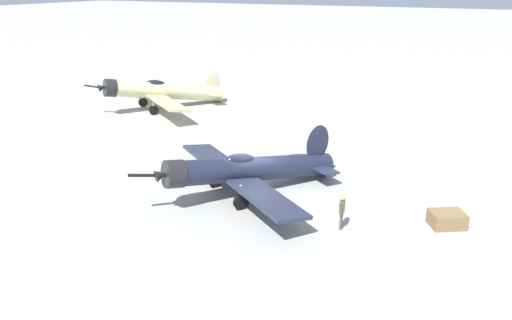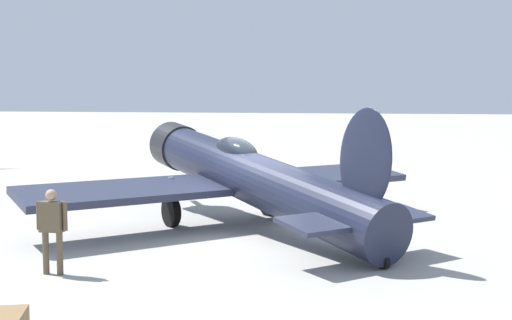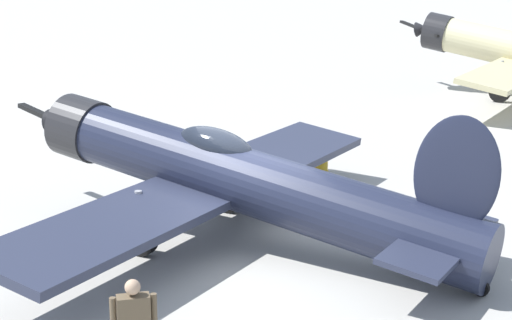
{
  "view_description": "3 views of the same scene",
  "coord_description": "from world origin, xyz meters",
  "px_view_note": "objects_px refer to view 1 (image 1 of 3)",
  "views": [
    {
      "loc": [
        10.44,
        -20.9,
        10.63
      ],
      "look_at": [
        -0.0,
        0.0,
        1.8
      ],
      "focal_mm": 33.3,
      "sensor_mm": 36.0,
      "label": 1
    },
    {
      "loc": [
        14.89,
        6.14,
        3.2
      ],
      "look_at": [
        -0.0,
        0.0,
        1.8
      ],
      "focal_mm": 45.39,
      "sensor_mm": 36.0,
      "label": 2
    },
    {
      "loc": [
        15.42,
        -0.9,
        5.91
      ],
      "look_at": [
        -0.0,
        0.0,
        1.8
      ],
      "focal_mm": 57.76,
      "sensor_mm": 36.0,
      "label": 3
    }
  ],
  "objects_px": {
    "equipment_crate": "(447,219)",
    "fuel_drum": "(201,159)",
    "airplane_mid_apron": "(162,91)",
    "ground_crew_mechanic": "(342,209)",
    "airplane_foreground": "(248,170)"
  },
  "relations": [
    {
      "from": "airplane_mid_apron",
      "to": "ground_crew_mechanic",
      "type": "relative_size",
      "value": 7.3
    },
    {
      "from": "airplane_mid_apron",
      "to": "equipment_crate",
      "type": "height_order",
      "value": "airplane_mid_apron"
    },
    {
      "from": "airplane_foreground",
      "to": "airplane_mid_apron",
      "type": "relative_size",
      "value": 0.86
    },
    {
      "from": "airplane_mid_apron",
      "to": "fuel_drum",
      "type": "distance_m",
      "value": 14.87
    },
    {
      "from": "ground_crew_mechanic",
      "to": "equipment_crate",
      "type": "bearing_deg",
      "value": -161.3
    },
    {
      "from": "airplane_foreground",
      "to": "equipment_crate",
      "type": "xyz_separation_m",
      "value": [
        9.91,
        0.85,
        -0.99
      ]
    },
    {
      "from": "equipment_crate",
      "to": "fuel_drum",
      "type": "bearing_deg",
      "value": 174.57
    },
    {
      "from": "equipment_crate",
      "to": "ground_crew_mechanic",
      "type": "bearing_deg",
      "value": -151.12
    },
    {
      "from": "airplane_foreground",
      "to": "ground_crew_mechanic",
      "type": "bearing_deg",
      "value": 109.25
    },
    {
      "from": "ground_crew_mechanic",
      "to": "fuel_drum",
      "type": "bearing_deg",
      "value": -30.77
    },
    {
      "from": "airplane_mid_apron",
      "to": "ground_crew_mechanic",
      "type": "height_order",
      "value": "airplane_mid_apron"
    },
    {
      "from": "airplane_mid_apron",
      "to": "fuel_drum",
      "type": "height_order",
      "value": "airplane_mid_apron"
    },
    {
      "from": "airplane_foreground",
      "to": "equipment_crate",
      "type": "distance_m",
      "value": 9.99
    },
    {
      "from": "airplane_foreground",
      "to": "equipment_crate",
      "type": "relative_size",
      "value": 5.43
    },
    {
      "from": "airplane_mid_apron",
      "to": "ground_crew_mechanic",
      "type": "xyz_separation_m",
      "value": [
        20.6,
        -14.02,
        -0.61
      ]
    }
  ]
}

